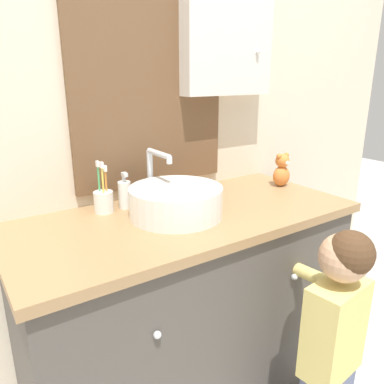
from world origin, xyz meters
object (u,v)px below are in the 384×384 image
(toothbrush_holder, at_px, (104,200))
(soap_dispenser, at_px, (125,194))
(child_figure, at_px, (334,329))
(sink_basin, at_px, (176,200))
(teddy_bear, at_px, (282,171))

(toothbrush_holder, relative_size, soap_dispenser, 1.37)
(child_figure, bearing_deg, sink_basin, 121.89)
(soap_dispenser, relative_size, teddy_bear, 0.92)
(child_figure, distance_m, teddy_bear, 0.74)
(soap_dispenser, xyz_separation_m, child_figure, (0.43, -0.68, -0.37))
(sink_basin, bearing_deg, child_figure, -58.11)
(soap_dispenser, xyz_separation_m, teddy_bear, (0.74, -0.13, 0.02))
(toothbrush_holder, bearing_deg, sink_basin, -41.49)
(child_figure, height_order, teddy_bear, teddy_bear)
(soap_dispenser, distance_m, teddy_bear, 0.75)
(toothbrush_holder, bearing_deg, teddy_bear, -8.89)
(teddy_bear, bearing_deg, child_figure, -118.62)
(sink_basin, distance_m, teddy_bear, 0.62)
(soap_dispenser, relative_size, child_figure, 0.17)
(sink_basin, bearing_deg, toothbrush_holder, 138.51)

